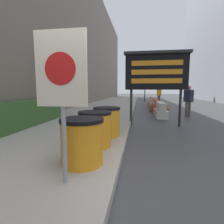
% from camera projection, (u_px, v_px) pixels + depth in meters
% --- Properties ---
extents(ground_plane, '(120.00, 120.00, 0.00)m').
position_uv_depth(ground_plane, '(116.00, 189.00, 2.51)').
color(ground_plane, '#3F3F42').
extents(building_left_facade, '(0.40, 50.40, 12.21)m').
position_uv_depth(building_left_facade, '(70.00, 21.00, 12.03)').
color(building_left_facade, '#706656').
rests_on(building_left_facade, ground_plane).
extents(hedge_strip, '(0.90, 4.70, 0.88)m').
position_uv_depth(hedge_strip, '(20.00, 114.00, 5.96)').
color(hedge_strip, '#335628').
rests_on(hedge_strip, sidewalk_left).
extents(bare_tree, '(1.46, 1.44, 3.58)m').
position_uv_depth(bare_tree, '(59.00, 81.00, 8.52)').
color(bare_tree, '#4C3D2D').
rests_on(bare_tree, sidewalk_left).
extents(barrel_drum_foreground, '(0.73, 0.73, 0.79)m').
position_uv_depth(barrel_drum_foreground, '(82.00, 141.00, 2.95)').
color(barrel_drum_foreground, orange).
rests_on(barrel_drum_foreground, sidewalk_left).
extents(barrel_drum_middle, '(0.73, 0.73, 0.79)m').
position_uv_depth(barrel_drum_middle, '(95.00, 129.00, 3.87)').
color(barrel_drum_middle, orange).
rests_on(barrel_drum_middle, sidewalk_left).
extents(barrel_drum_back, '(0.73, 0.73, 0.79)m').
position_uv_depth(barrel_drum_back, '(107.00, 121.00, 4.77)').
color(barrel_drum_back, orange).
rests_on(barrel_drum_back, sidewalk_left).
extents(warning_sign, '(0.67, 0.08, 1.99)m').
position_uv_depth(warning_sign, '(61.00, 79.00, 2.20)').
color(warning_sign, gray).
rests_on(warning_sign, sidewalk_left).
extents(message_board, '(2.48, 0.36, 2.86)m').
position_uv_depth(message_board, '(156.00, 72.00, 6.72)').
color(message_board, '#28282B').
rests_on(message_board, ground_plane).
extents(jersey_barrier_white, '(0.57, 1.79, 0.77)m').
position_uv_depth(jersey_barrier_white, '(160.00, 110.00, 9.16)').
color(jersey_barrier_white, silver).
rests_on(jersey_barrier_white, ground_plane).
extents(jersey_barrier_red_striped, '(0.58, 2.08, 0.77)m').
position_uv_depth(jersey_barrier_red_striped, '(156.00, 106.00, 11.52)').
color(jersey_barrier_red_striped, red).
rests_on(jersey_barrier_red_striped, ground_plane).
extents(jersey_barrier_cream, '(0.63, 1.70, 0.87)m').
position_uv_depth(jersey_barrier_cream, '(154.00, 103.00, 13.55)').
color(jersey_barrier_cream, beige).
rests_on(jersey_barrier_cream, ground_plane).
extents(jersey_barrier_orange_near, '(0.63, 1.81, 0.78)m').
position_uv_depth(jersey_barrier_orange_near, '(152.00, 102.00, 15.50)').
color(jersey_barrier_orange_near, orange).
rests_on(jersey_barrier_orange_near, ground_plane).
extents(traffic_cone_near, '(0.35, 0.35, 0.62)m').
position_uv_depth(traffic_cone_near, '(167.00, 105.00, 12.69)').
color(traffic_cone_near, black).
rests_on(traffic_cone_near, ground_plane).
extents(traffic_cone_mid, '(0.36, 0.36, 0.63)m').
position_uv_depth(traffic_cone_mid, '(153.00, 107.00, 11.24)').
color(traffic_cone_mid, black).
rests_on(traffic_cone_mid, ground_plane).
extents(traffic_cone_far, '(0.37, 0.37, 0.66)m').
position_uv_depth(traffic_cone_far, '(149.00, 101.00, 17.17)').
color(traffic_cone_far, black).
rests_on(traffic_cone_far, ground_plane).
extents(traffic_light_near_curb, '(0.28, 0.45, 4.58)m').
position_uv_depth(traffic_light_near_curb, '(145.00, 74.00, 21.06)').
color(traffic_light_near_curb, '#2D2D30').
rests_on(traffic_light_near_curb, ground_plane).
extents(traffic_light_far_side, '(0.28, 0.45, 4.22)m').
position_uv_depth(traffic_light_far_side, '(187.00, 77.00, 22.41)').
color(traffic_light_far_side, '#2D2D30').
rests_on(traffic_light_far_side, ground_plane).
extents(pedestrian_worker, '(0.45, 0.50, 1.64)m').
position_uv_depth(pedestrian_worker, '(188.00, 99.00, 9.09)').
color(pedestrian_worker, '#514C42').
rests_on(pedestrian_worker, ground_plane).
extents(pedestrian_passerby, '(0.48, 0.35, 1.66)m').
position_uv_depth(pedestrian_passerby, '(159.00, 94.00, 19.28)').
color(pedestrian_passerby, '#333338').
rests_on(pedestrian_passerby, ground_plane).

